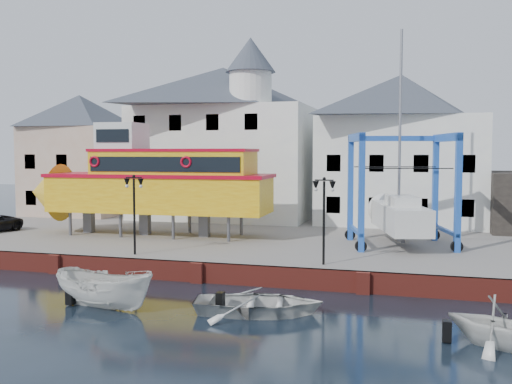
# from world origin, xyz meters

# --- Properties ---
(ground) EXTENTS (140.00, 140.00, 0.00)m
(ground) POSITION_xyz_m (0.00, 0.00, 0.00)
(ground) COLOR black
(ground) RESTS_ON ground
(hardstanding) EXTENTS (44.00, 22.00, 1.00)m
(hardstanding) POSITION_xyz_m (0.00, 11.00, 0.50)
(hardstanding) COLOR slate
(hardstanding) RESTS_ON ground
(quay_wall) EXTENTS (44.00, 0.47, 1.00)m
(quay_wall) POSITION_xyz_m (-0.00, 0.10, 0.50)
(quay_wall) COLOR maroon
(quay_wall) RESTS_ON ground
(building_pink) EXTENTS (8.00, 7.00, 10.30)m
(building_pink) POSITION_xyz_m (-18.00, 18.00, 6.15)
(building_pink) COLOR tan
(building_pink) RESTS_ON hardstanding
(building_white_main) EXTENTS (14.00, 8.30, 14.00)m
(building_white_main) POSITION_xyz_m (-4.87, 18.39, 7.34)
(building_white_main) COLOR silver
(building_white_main) RESTS_ON hardstanding
(building_white_right) EXTENTS (12.00, 8.00, 11.20)m
(building_white_right) POSITION_xyz_m (9.00, 19.00, 6.60)
(building_white_right) COLOR silver
(building_white_right) RESTS_ON hardstanding
(lamp_post_left) EXTENTS (1.12, 0.32, 4.20)m
(lamp_post_left) POSITION_xyz_m (-4.00, 1.20, 4.17)
(lamp_post_left) COLOR black
(lamp_post_left) RESTS_ON hardstanding
(lamp_post_right) EXTENTS (1.12, 0.32, 4.20)m
(lamp_post_right) POSITION_xyz_m (6.00, 1.20, 4.17)
(lamp_post_right) COLOR black
(lamp_post_right) RESTS_ON hardstanding
(tour_boat) EXTENTS (16.78, 4.46, 7.26)m
(tour_boat) POSITION_xyz_m (-6.74, 7.91, 4.42)
(tour_boat) COLOR #59595E
(tour_boat) RESTS_ON hardstanding
(travel_lift) EXTENTS (6.69, 8.44, 12.36)m
(travel_lift) POSITION_xyz_m (9.18, 8.56, 3.07)
(travel_lift) COLOR #154EA5
(travel_lift) RESTS_ON hardstanding
(motorboat_a) EXTENTS (4.98, 2.56, 1.83)m
(motorboat_a) POSITION_xyz_m (-1.95, -5.30, 0.00)
(motorboat_a) COLOR silver
(motorboat_a) RESTS_ON ground
(motorboat_b) EXTENTS (5.69, 4.55, 1.05)m
(motorboat_b) POSITION_xyz_m (4.30, -4.32, 0.00)
(motorboat_b) COLOR silver
(motorboat_b) RESTS_ON ground
(motorboat_c) EXTENTS (4.36, 4.15, 1.80)m
(motorboat_c) POSITION_xyz_m (12.89, -5.92, 0.00)
(motorboat_c) COLOR silver
(motorboat_c) RESTS_ON ground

